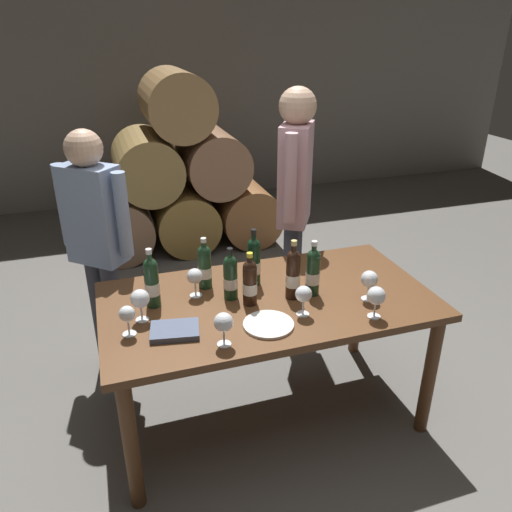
{
  "coord_description": "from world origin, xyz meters",
  "views": [
    {
      "loc": [
        -0.74,
        -2.1,
        2.04
      ],
      "look_at": [
        0.0,
        0.2,
        0.91
      ],
      "focal_mm": 34.71,
      "sensor_mm": 36.0,
      "label": 1
    }
  ],
  "objects": [
    {
      "name": "wine_glass_5",
      "position": [
        0.11,
        -0.21,
        0.87
      ],
      "size": [
        0.08,
        0.08,
        0.16
      ],
      "color": "white",
      "rests_on": "dining_table"
    },
    {
      "name": "wine_glass_0",
      "position": [
        0.43,
        -0.33,
        0.87
      ],
      "size": [
        0.09,
        0.09,
        0.16
      ],
      "color": "white",
      "rests_on": "dining_table"
    },
    {
      "name": "sommelier_presenting",
      "position": [
        0.44,
        0.75,
        1.04
      ],
      "size": [
        0.32,
        0.44,
        1.72
      ],
      "color": "#383842",
      "rests_on": "ground_plane"
    },
    {
      "name": "wine_bottle_6",
      "position": [
        0.12,
        -0.03,
        0.9
      ],
      "size": [
        0.07,
        0.07,
        0.32
      ],
      "color": "black",
      "rests_on": "dining_table"
    },
    {
      "name": "tasting_notebook",
      "position": [
        -0.51,
        -0.17,
        0.77
      ],
      "size": [
        0.24,
        0.2,
        0.03
      ],
      "primitive_type": "cube",
      "rotation": [
        0.0,
        0.0,
        -0.17
      ],
      "color": "#4C5670",
      "rests_on": "dining_table"
    },
    {
      "name": "wine_glass_3",
      "position": [
        0.48,
        -0.17,
        0.87
      ],
      "size": [
        0.09,
        0.09,
        0.16
      ],
      "color": "white",
      "rests_on": "dining_table"
    },
    {
      "name": "wine_bottle_1",
      "position": [
        -0.02,
        0.17,
        0.9
      ],
      "size": [
        0.07,
        0.07,
        0.32
      ],
      "color": "black",
      "rests_on": "dining_table"
    },
    {
      "name": "wine_glass_2",
      "position": [
        -0.35,
        0.14,
        0.87
      ],
      "size": [
        0.08,
        0.08,
        0.16
      ],
      "color": "white",
      "rests_on": "dining_table"
    },
    {
      "name": "barrel_stack",
      "position": [
        0.0,
        2.6,
        0.66
      ],
      "size": [
        1.86,
        0.9,
        1.69
      ],
      "color": "#846146",
      "rests_on": "ground_plane"
    },
    {
      "name": "wine_bottle_2",
      "position": [
        0.23,
        -0.03,
        0.89
      ],
      "size": [
        0.07,
        0.07,
        0.3
      ],
      "color": "#19381E",
      "rests_on": "dining_table"
    },
    {
      "name": "taster_seated_left",
      "position": [
        -0.81,
        0.72,
        0.92
      ],
      "size": [
        0.39,
        0.35,
        1.54
      ],
      "color": "#383842",
      "rests_on": "ground_plane"
    },
    {
      "name": "wine_glass_6",
      "position": [
        -0.64,
        -0.02,
        0.87
      ],
      "size": [
        0.09,
        0.09,
        0.16
      ],
      "color": "white",
      "rests_on": "dining_table"
    },
    {
      "name": "dining_table",
      "position": [
        0.0,
        0.0,
        0.67
      ],
      "size": [
        1.7,
        0.9,
        0.76
      ],
      "color": "brown",
      "rests_on": "ground_plane"
    },
    {
      "name": "wine_bottle_5",
      "position": [
        -0.57,
        0.11,
        0.89
      ],
      "size": [
        0.07,
        0.07,
        0.31
      ],
      "color": "#19381E",
      "rests_on": "dining_table"
    },
    {
      "name": "ground_plane",
      "position": [
        0.0,
        0.0,
        0.0
      ],
      "size": [
        14.0,
        14.0,
        0.0
      ],
      "primitive_type": "plane",
      "color": "#66635E"
    },
    {
      "name": "cellar_back_wall",
      "position": [
        0.0,
        4.2,
        1.4
      ],
      "size": [
        10.0,
        0.24,
        2.8
      ],
      "primitive_type": "cube",
      "color": "gray",
      "rests_on": "ground_plane"
    },
    {
      "name": "wine_bottle_4",
      "position": [
        -0.18,
        0.06,
        0.88
      ],
      "size": [
        0.07,
        0.07,
        0.28
      ],
      "color": "#19381E",
      "rests_on": "dining_table"
    },
    {
      "name": "wine_bottle_0",
      "position": [
        -0.1,
        -0.02,
        0.88
      ],
      "size": [
        0.07,
        0.07,
        0.28
      ],
      "color": "black",
      "rests_on": "dining_table"
    },
    {
      "name": "wine_bottle_3",
      "position": [
        -0.28,
        0.22,
        0.88
      ],
      "size": [
        0.07,
        0.07,
        0.29
      ],
      "color": "#19381E",
      "rests_on": "dining_table"
    },
    {
      "name": "serving_plate",
      "position": [
        -0.08,
        -0.25,
        0.77
      ],
      "size": [
        0.24,
        0.24,
        0.01
      ],
      "primitive_type": "cylinder",
      "color": "white",
      "rests_on": "dining_table"
    },
    {
      "name": "wine_glass_1",
      "position": [
        -0.71,
        -0.12,
        0.86
      ],
      "size": [
        0.07,
        0.07,
        0.15
      ],
      "color": "white",
      "rests_on": "dining_table"
    },
    {
      "name": "wine_glass_4",
      "position": [
        -0.32,
        -0.33,
        0.87
      ],
      "size": [
        0.09,
        0.09,
        0.16
      ],
      "color": "white",
      "rests_on": "dining_table"
    }
  ]
}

